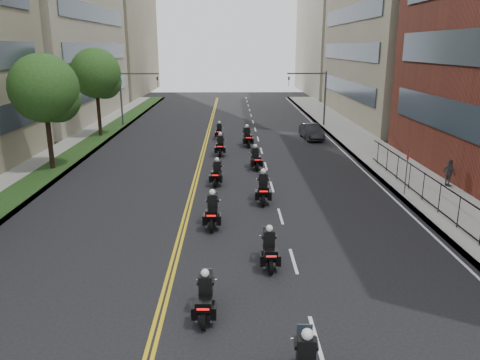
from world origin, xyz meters
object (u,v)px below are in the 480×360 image
object	(u,v)px
motorcycle_3	(269,250)
motorcycle_10	(219,132)
parked_sedan	(311,132)
motorcycle_2	(205,299)
motorcycle_8	(220,146)
motorcycle_9	(247,138)
motorcycle_4	(212,212)
motorcycle_6	(217,174)
motorcycle_7	(255,159)
motorcycle_5	(263,189)
pedestrian_c	(449,173)

from	to	relation	value
motorcycle_3	motorcycle_10	distance (m)	25.63
motorcycle_10	parked_sedan	xyz separation A→B (m)	(8.29, -0.32, 0.05)
motorcycle_2	parked_sedan	size ratio (longest dim) A/B	0.51
motorcycle_8	parked_sedan	xyz separation A→B (m)	(8.05, 6.30, -0.02)
motorcycle_8	motorcycle_9	world-z (taller)	motorcycle_9
motorcycle_4	motorcycle_6	bearing A→B (deg)	90.68
motorcycle_2	motorcycle_9	xyz separation A→B (m)	(2.14, 25.64, 0.11)
motorcycle_8	motorcycle_10	xyz separation A→B (m)	(-0.25, 6.62, -0.07)
motorcycle_3	motorcycle_7	xyz separation A→B (m)	(0.22, 14.70, 0.03)
motorcycle_2	motorcycle_4	distance (m)	7.57
motorcycle_10	motorcycle_9	bearing A→B (deg)	-53.20
motorcycle_3	motorcycle_5	size ratio (longest dim) A/B	0.88
motorcycle_9	motorcycle_8	bearing A→B (deg)	-129.38
motorcycle_3	motorcycle_10	world-z (taller)	motorcycle_3
motorcycle_5	motorcycle_10	bearing A→B (deg)	101.53
motorcycle_5	motorcycle_9	size ratio (longest dim) A/B	0.99
motorcycle_5	motorcycle_4	bearing A→B (deg)	-123.74
motorcycle_7	motorcycle_8	size ratio (longest dim) A/B	0.96
motorcycle_7	motorcycle_5	bearing A→B (deg)	-94.98
motorcycle_7	motorcycle_9	size ratio (longest dim) A/B	0.92
motorcycle_5	motorcycle_7	world-z (taller)	motorcycle_5
motorcycle_10	pedestrian_c	distance (m)	20.87
motorcycle_3	motorcycle_5	distance (m)	7.60
motorcycle_3	motorcycle_8	size ratio (longest dim) A/B	0.91
motorcycle_3	motorcycle_6	bearing A→B (deg)	101.85
motorcycle_7	motorcycle_8	distance (m)	4.87
motorcycle_10	motorcycle_5	bearing A→B (deg)	-80.32
motorcycle_9	motorcycle_10	xyz separation A→B (m)	(-2.41, 3.32, -0.09)
motorcycle_2	motorcycle_8	size ratio (longest dim) A/B	0.88
motorcycle_2	parked_sedan	distance (m)	29.75
motorcycle_4	motorcycle_10	distance (m)	21.40
motorcycle_3	pedestrian_c	xyz separation A→B (m)	(11.29, 9.85, 0.31)
motorcycle_8	motorcycle_10	distance (m)	6.63
motorcycle_2	motorcycle_3	bearing A→B (deg)	58.27
motorcycle_9	motorcycle_10	distance (m)	4.10
motorcycle_8	motorcycle_10	bearing A→B (deg)	93.55
motorcycle_3	motorcycle_5	bearing A→B (deg)	87.98
motorcycle_3	motorcycle_8	distance (m)	19.02
motorcycle_6	motorcycle_9	xyz separation A→B (m)	(2.20, 11.20, 0.08)
motorcycle_3	motorcycle_9	distance (m)	22.19
motorcycle_5	motorcycle_9	world-z (taller)	motorcycle_9
motorcycle_7	motorcycle_4	bearing A→B (deg)	-108.81
motorcycle_2	motorcycle_6	xyz separation A→B (m)	(-0.06, 14.44, 0.04)
motorcycle_4	pedestrian_c	distance (m)	14.75
motorcycle_6	motorcycle_8	size ratio (longest dim) A/B	0.93
motorcycle_7	pedestrian_c	bearing A→B (deg)	-29.07
motorcycle_2	motorcycle_8	xyz separation A→B (m)	(-0.02, 22.34, 0.08)
pedestrian_c	motorcycle_3	bearing A→B (deg)	116.20
motorcycle_9	motorcycle_7	bearing A→B (deg)	-93.75
motorcycle_2	motorcycle_3	size ratio (longest dim) A/B	0.97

